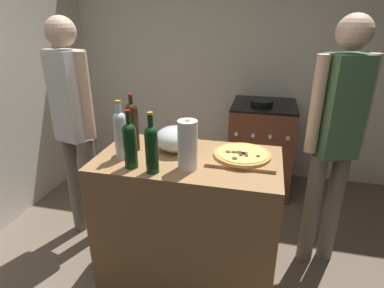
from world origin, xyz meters
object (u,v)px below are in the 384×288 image
object	(u,v)px
wine_bottle_amber	(132,125)
stove	(261,147)
mixing_bowl	(175,139)
person_in_red	(336,133)
wine_bottle_dark	(152,147)
person_in_stripes	(74,120)
pizza	(242,154)
paper_towel_roll	(188,145)
wine_bottle_green	(130,143)
wine_bottle_clear	(121,133)

from	to	relation	value
wine_bottle_amber	stove	xyz separation A→B (m)	(0.79, 1.30, -0.61)
mixing_bowl	person_in_red	world-z (taller)	person_in_red
wine_bottle_dark	person_in_stripes	xyz separation A→B (m)	(-0.78, 0.48, -0.06)
mixing_bowl	person_in_stripes	bearing A→B (deg)	169.05
pizza	paper_towel_roll	bearing A→B (deg)	-145.81
wine_bottle_amber	wine_bottle_green	size ratio (longest dim) A/B	1.08
stove	paper_towel_roll	bearing A→B (deg)	-104.83
paper_towel_roll	wine_bottle_dark	xyz separation A→B (m)	(-0.18, -0.09, 0.01)
wine_bottle_green	person_in_red	world-z (taller)	person_in_red
paper_towel_roll	pizza	bearing A→B (deg)	34.19
paper_towel_roll	wine_bottle_green	size ratio (longest dim) A/B	0.85
person_in_red	paper_towel_roll	bearing A→B (deg)	-149.68
mixing_bowl	wine_bottle_dark	bearing A→B (deg)	-96.95
wine_bottle_clear	wine_bottle_dark	size ratio (longest dim) A/B	1.03
pizza	wine_bottle_amber	bearing A→B (deg)	-178.45
pizza	wine_bottle_dark	world-z (taller)	wine_bottle_dark
wine_bottle_green	wine_bottle_clear	size ratio (longest dim) A/B	0.95
mixing_bowl	wine_bottle_amber	size ratio (longest dim) A/B	0.71
pizza	wine_bottle_green	size ratio (longest dim) A/B	1.01
stove	person_in_red	bearing A→B (deg)	-64.61
wine_bottle_green	mixing_bowl	bearing A→B (deg)	58.20
pizza	paper_towel_roll	xyz separation A→B (m)	(-0.29, -0.20, 0.11)
person_in_stripes	pizza	bearing A→B (deg)	-8.70
pizza	wine_bottle_amber	world-z (taller)	wine_bottle_amber
wine_bottle_green	wine_bottle_amber	bearing A→B (deg)	109.90
pizza	person_in_red	distance (m)	0.65
paper_towel_roll	wine_bottle_green	distance (m)	0.32
wine_bottle_green	stove	distance (m)	1.79
wine_bottle_green	person_in_red	distance (m)	1.30
wine_bottle_amber	person_in_stripes	distance (m)	0.60
paper_towel_roll	wine_bottle_clear	distance (m)	0.42
mixing_bowl	wine_bottle_green	bearing A→B (deg)	-121.80
wine_bottle_amber	wine_bottle_clear	size ratio (longest dim) A/B	1.02
wine_bottle_clear	person_in_red	world-z (taller)	person_in_red
wine_bottle_amber	mixing_bowl	bearing A→B (deg)	10.95
paper_towel_roll	person_in_stripes	xyz separation A→B (m)	(-0.96, 0.39, -0.05)
mixing_bowl	wine_bottle_clear	xyz separation A→B (m)	(-0.28, -0.18, 0.08)
person_in_red	wine_bottle_green	bearing A→B (deg)	-154.51
wine_bottle_amber	wine_bottle_clear	world-z (taller)	wine_bottle_amber
stove	person_in_stripes	world-z (taller)	person_in_stripes
wine_bottle_clear	person_in_red	xyz separation A→B (m)	(1.28, 0.45, -0.05)
paper_towel_roll	wine_bottle_green	bearing A→B (deg)	-169.56
person_in_stripes	person_in_red	size ratio (longest dim) A/B	0.99
person_in_stripes	wine_bottle_dark	bearing A→B (deg)	-31.37
wine_bottle_amber	wine_bottle_dark	xyz separation A→B (m)	(0.22, -0.27, -0.02)
mixing_bowl	wine_bottle_clear	world-z (taller)	wine_bottle_clear
wine_bottle_dark	wine_bottle_green	bearing A→B (deg)	167.28
wine_bottle_amber	wine_bottle_clear	xyz separation A→B (m)	(-0.02, -0.13, -0.01)
person_in_stripes	person_in_red	bearing A→B (deg)	3.56
wine_bottle_amber	wine_bottle_dark	bearing A→B (deg)	-49.97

